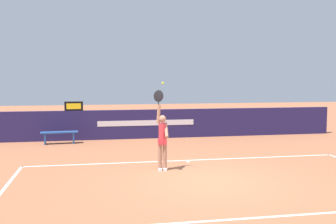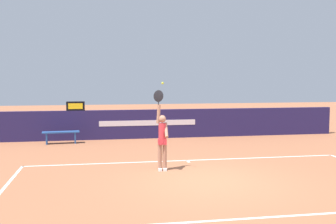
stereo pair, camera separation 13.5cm
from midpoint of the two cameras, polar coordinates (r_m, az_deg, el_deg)
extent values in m
plane|color=#A15F3E|center=(10.57, 5.62, -9.77)|extent=(60.00, 60.00, 0.00)
cube|color=white|center=(13.04, 2.38, -6.91)|extent=(10.20, 0.08, 0.00)
cube|color=white|center=(8.04, 11.40, -14.63)|extent=(10.20, 0.08, 0.00)
cube|color=white|center=(10.32, -23.06, -10.50)|extent=(0.08, 5.51, 0.00)
cube|color=white|center=(12.89, 2.53, -7.05)|extent=(0.08, 0.30, 0.00)
cube|color=#211B4A|center=(17.72, -1.21, -1.68)|extent=(16.09, 0.19, 1.27)
cube|color=silver|center=(17.52, -3.32, -1.57)|extent=(4.25, 0.01, 0.23)
cube|color=black|center=(17.43, -13.52, 0.82)|extent=(0.77, 0.15, 0.39)
cube|color=yellow|center=(17.35, -13.54, 0.80)|extent=(0.60, 0.01, 0.24)
cylinder|color=#A57159|center=(11.60, -0.80, -6.39)|extent=(0.12, 0.12, 0.80)
cylinder|color=#A57159|center=(11.58, -1.50, -6.40)|extent=(0.12, 0.12, 0.80)
cube|color=white|center=(11.66, -0.79, -8.17)|extent=(0.11, 0.25, 0.07)
cube|color=white|center=(11.64, -1.49, -8.19)|extent=(0.11, 0.25, 0.07)
cylinder|color=#DB323D|center=(11.47, -1.16, -3.04)|extent=(0.21, 0.21, 0.57)
cube|color=#DB323D|center=(11.51, -1.16, -4.24)|extent=(0.25, 0.21, 0.16)
sphere|color=#A57159|center=(11.42, -1.16, -0.99)|extent=(0.21, 0.21, 0.21)
cylinder|color=#A57159|center=(11.40, -1.70, -0.30)|extent=(0.14, 0.10, 0.54)
cylinder|color=#A57159|center=(11.41, -0.59, -2.59)|extent=(0.12, 0.40, 0.42)
ellipsoid|color=black|center=(11.36, -1.70, 2.30)|extent=(0.31, 0.05, 0.36)
cylinder|color=black|center=(11.37, -1.70, 1.34)|extent=(0.03, 0.03, 0.18)
sphere|color=#CAE332|center=(11.09, -1.09, 4.14)|extent=(0.07, 0.07, 0.07)
cube|color=#244D92|center=(16.75, -15.49, -2.80)|extent=(1.49, 0.46, 0.05)
cube|color=#244D92|center=(16.80, -17.38, -3.64)|extent=(0.08, 0.32, 0.47)
cube|color=#244D92|center=(16.78, -13.56, -3.56)|extent=(0.08, 0.32, 0.47)
camera|label=1|loc=(0.07, -90.33, -0.03)|focal=42.68mm
camera|label=2|loc=(0.07, 89.67, 0.03)|focal=42.68mm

